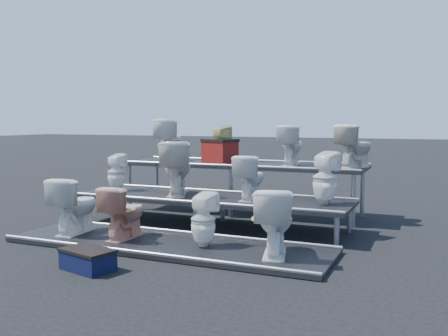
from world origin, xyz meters
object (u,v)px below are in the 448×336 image
at_px(toilet_2, 203,220).
at_px(toilet_6, 250,177).
at_px(toilet_0, 75,205).
at_px(toilet_7, 325,178).
at_px(toilet_4, 116,172).
at_px(toilet_10, 291,145).
at_px(toilet_11, 355,146).
at_px(step_stool, 88,261).
at_px(toilet_1, 124,212).
at_px(toilet_5, 176,168).
at_px(red_crate, 220,152).
at_px(toilet_8, 170,140).
at_px(toilet_9, 221,144).
at_px(toilet_3, 274,221).

relative_size(toilet_2, toilet_6, 1.03).
relative_size(toilet_0, toilet_7, 1.06).
relative_size(toilet_4, toilet_10, 0.91).
bearing_deg(toilet_4, toilet_11, -155.51).
xyz_separation_m(toilet_6, toilet_7, (1.08, 0.00, 0.04)).
bearing_deg(toilet_7, step_stool, 68.08).
relative_size(toilet_0, toilet_10, 1.16).
distance_m(toilet_1, toilet_11, 3.73).
distance_m(toilet_4, toilet_5, 1.12).
xyz_separation_m(toilet_4, red_crate, (1.28, 1.27, 0.28)).
relative_size(toilet_7, step_stool, 1.29).
bearing_deg(toilet_0, toilet_11, -146.95).
distance_m(toilet_5, toilet_10, 1.97).
distance_m(toilet_5, toilet_11, 2.82).
bearing_deg(toilet_7, toilet_8, -5.32).
bearing_deg(toilet_1, toilet_6, -133.30).
relative_size(toilet_0, toilet_2, 1.15).
xyz_separation_m(toilet_1, step_stool, (0.34, -1.18, -0.31)).
relative_size(toilet_1, toilet_9, 1.06).
relative_size(toilet_5, step_stool, 1.48).
bearing_deg(toilet_1, toilet_9, -94.11).
bearing_deg(toilet_6, step_stool, 66.19).
relative_size(toilet_8, toilet_11, 1.13).
distance_m(toilet_3, step_stool, 2.11).
bearing_deg(toilet_0, toilet_3, 175.27).
height_order(toilet_0, toilet_11, toilet_11).
xyz_separation_m(toilet_4, toilet_7, (3.40, 0.00, 0.06)).
bearing_deg(step_stool, toilet_5, 110.08).
bearing_deg(toilet_2, toilet_3, -171.70).
relative_size(toilet_7, toilet_8, 0.95).
bearing_deg(step_stool, toilet_9, 105.35).
xyz_separation_m(toilet_4, toilet_10, (2.55, 1.30, 0.43)).
bearing_deg(toilet_2, toilet_6, -87.20).
xyz_separation_m(toilet_5, toilet_9, (0.17, 1.30, 0.31)).
distance_m(toilet_11, red_crate, 2.32).
height_order(toilet_6, toilet_11, toilet_11).
bearing_deg(red_crate, step_stool, -69.11).
height_order(toilet_5, toilet_6, toilet_5).
height_order(toilet_1, toilet_10, toilet_10).
relative_size(toilet_0, red_crate, 1.50).
xyz_separation_m(toilet_0, toilet_11, (3.35, 2.60, 0.75)).
height_order(toilet_1, toilet_7, toilet_7).
relative_size(toilet_8, toilet_10, 1.15).
distance_m(toilet_0, red_crate, 2.84).
distance_m(toilet_6, red_crate, 1.66).
height_order(toilet_10, step_stool, toilet_10).
bearing_deg(toilet_5, toilet_7, 156.42).
bearing_deg(toilet_6, toilet_0, 28.95).
distance_m(toilet_3, toilet_10, 2.76).
relative_size(toilet_4, red_crate, 1.17).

